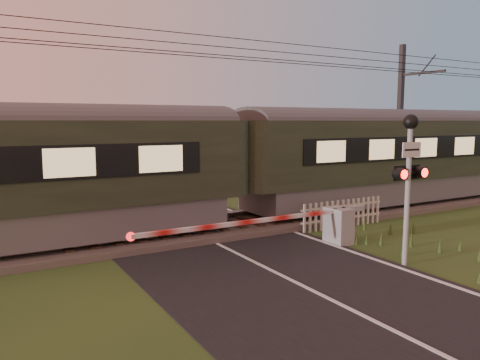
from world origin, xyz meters
TOP-DOWN VIEW (x-y plane):
  - ground at (0.00, 0.00)m, footprint 160.00×160.00m
  - road at (0.02, -0.23)m, footprint 6.00×140.00m
  - track_bed at (0.00, 6.50)m, footprint 140.00×3.40m
  - overhead_wires at (0.00, 6.50)m, footprint 120.00×0.62m
  - train at (1.48, 6.50)m, footprint 39.17×2.70m
  - boom_gate at (2.72, 3.19)m, footprint 7.11×0.79m
  - crossing_signal at (3.08, 0.78)m, footprint 0.93×0.37m
  - picket_fence at (4.55, 4.60)m, footprint 3.40×0.08m
  - catenary_mast at (11.83, 8.72)m, footprint 0.22×2.46m

SIDE VIEW (x-z plane):
  - ground at x=0.00m, z-range 0.00..0.00m
  - road at x=0.02m, z-range 0.00..0.03m
  - track_bed at x=0.00m, z-range -0.13..0.26m
  - picket_fence at x=4.55m, z-range 0.01..0.93m
  - boom_gate at x=2.72m, z-range 0.06..1.11m
  - train at x=1.48m, z-range 0.29..3.93m
  - crossing_signal at x=3.08m, z-range 0.69..4.34m
  - catenary_mast at x=11.83m, z-range 0.14..7.18m
  - overhead_wires at x=0.00m, z-range 5.41..6.04m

